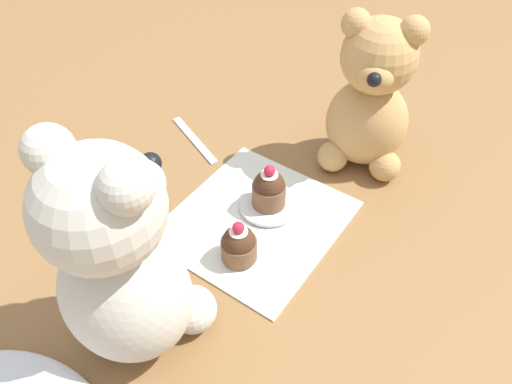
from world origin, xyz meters
name	(u,v)px	position (x,y,z in m)	size (l,w,h in m)	color
ground_plane	(256,222)	(0.00, 0.00, 0.00)	(4.00, 4.00, 0.00)	olive
knitted_placemat	(256,220)	(0.00, 0.00, 0.00)	(0.20, 0.22, 0.01)	silver
teddy_bear_cream	(121,263)	(0.01, 0.20, 0.12)	(0.14, 0.14, 0.27)	beige
teddy_bear_tan	(371,99)	(-0.05, -0.19, 0.11)	(0.14, 0.13, 0.23)	tan
cupcake_near_cream_bear	(239,244)	(-0.02, 0.06, 0.03)	(0.04, 0.04, 0.06)	brown
saucer_plate	(271,205)	(0.00, -0.03, 0.01)	(0.08, 0.08, 0.01)	silver
cupcake_near_tan_bear	(271,190)	(0.00, -0.03, 0.04)	(0.04, 0.04, 0.07)	brown
teaspoon	(194,139)	(0.18, -0.08, 0.00)	(0.13, 0.01, 0.01)	silver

